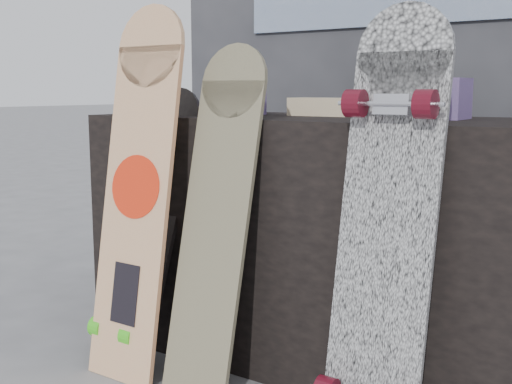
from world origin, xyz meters
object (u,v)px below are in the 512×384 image
Objects in this scene: longboard_cascadia at (386,219)px; skateboard_dark at (150,220)px; longboard_geisha at (138,182)px; longboard_celtic at (217,209)px; vendor_table at (331,240)px.

longboard_cascadia is 1.23× the size of skateboard_dark.
longboard_geisha reaches higher than longboard_celtic.
longboard_cascadia reaches higher than skateboard_dark.
skateboard_dark is (-0.33, 0.06, -0.08)m from longboard_celtic.
longboard_celtic is 1.14× the size of skateboard_dark.
skateboard_dark is at bearing 176.22° from longboard_cascadia.
longboard_celtic reaches higher than vendor_table.
longboard_geisha reaches higher than skateboard_dark.
longboard_cascadia reaches higher than longboard_celtic.
vendor_table is at bearing 65.23° from longboard_celtic.
vendor_table is 1.56× the size of longboard_celtic.
longboard_geisha is 0.79m from longboard_cascadia.
longboard_celtic is 0.93× the size of longboard_cascadia.
longboard_geisha is (-0.45, -0.42, 0.21)m from vendor_table.
vendor_table is at bearing 31.93° from skateboard_dark.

